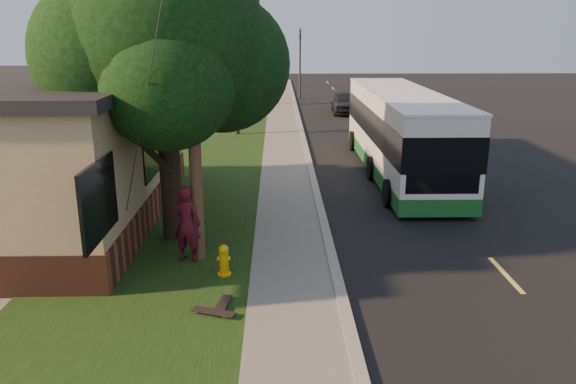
% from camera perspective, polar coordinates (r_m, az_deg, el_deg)
% --- Properties ---
extents(ground, '(120.00, 120.00, 0.00)m').
position_cam_1_polar(ground, '(13.30, 4.88, -8.54)').
color(ground, black).
rests_on(ground, ground).
extents(road, '(8.00, 80.00, 0.01)m').
position_cam_1_polar(road, '(23.31, 12.20, 2.14)').
color(road, black).
rests_on(road, ground).
extents(curb, '(0.25, 80.00, 0.12)m').
position_cam_1_polar(curb, '(22.71, 2.33, 2.28)').
color(curb, gray).
rests_on(curb, ground).
extents(sidewalk, '(2.00, 80.00, 0.08)m').
position_cam_1_polar(sidewalk, '(22.68, -0.19, 2.22)').
color(sidewalk, slate).
rests_on(sidewalk, ground).
extents(grass_verge, '(5.00, 80.00, 0.07)m').
position_cam_1_polar(grass_verge, '(22.90, -8.99, 2.14)').
color(grass_verge, black).
rests_on(grass_verge, ground).
extents(fire_hydrant, '(0.32, 0.32, 0.74)m').
position_cam_1_polar(fire_hydrant, '(13.11, -6.53, -6.89)').
color(fire_hydrant, '#E6A90C').
rests_on(fire_hydrant, grass_verge).
extents(utility_pole, '(2.86, 3.21, 9.07)m').
position_cam_1_polar(utility_pole, '(13.16, -9.86, 11.97)').
color(utility_pole, '#473321').
rests_on(utility_pole, ground).
extents(leafy_tree, '(6.30, 6.00, 7.80)m').
position_cam_1_polar(leafy_tree, '(14.91, -12.40, 14.39)').
color(leafy_tree, black).
rests_on(leafy_tree, grass_verge).
extents(bare_tree_near, '(1.38, 1.21, 4.31)m').
position_cam_1_polar(bare_tree_near, '(30.26, -5.26, 9.79)').
color(bare_tree_near, black).
rests_on(bare_tree_near, grass_verge).
extents(bare_tree_far, '(1.38, 1.21, 4.03)m').
position_cam_1_polar(bare_tree_far, '(42.17, -3.42, 11.48)').
color(bare_tree_far, black).
rests_on(bare_tree_far, grass_verge).
extents(traffic_signal, '(0.18, 0.22, 5.50)m').
position_cam_1_polar(traffic_signal, '(46.09, 1.22, 13.36)').
color(traffic_signal, '#2D2D30').
rests_on(traffic_signal, ground).
extents(transit_bus, '(2.75, 11.92, 3.22)m').
position_cam_1_polar(transit_bus, '(22.47, 11.37, 6.14)').
color(transit_bus, silver).
rests_on(transit_bus, ground).
extents(skateboarder, '(0.79, 0.61, 1.91)m').
position_cam_1_polar(skateboarder, '(13.83, -10.25, -3.17)').
color(skateboarder, '#4D0F1E').
rests_on(skateboarder, grass_verge).
extents(skateboard_main, '(0.37, 0.91, 0.08)m').
position_cam_1_polar(skateboard_main, '(11.78, -6.71, -11.35)').
color(skateboard_main, black).
rests_on(skateboard_main, grass_verge).
extents(skateboard_spare, '(0.92, 0.51, 0.08)m').
position_cam_1_polar(skateboard_spare, '(11.54, -7.59, -12.00)').
color(skateboard_spare, black).
rests_on(skateboard_spare, grass_verge).
extents(dumpster, '(1.71, 1.53, 1.25)m').
position_cam_1_polar(dumpster, '(20.94, -17.32, 2.03)').
color(dumpster, black).
rests_on(dumpster, building_lot).
extents(distant_car, '(1.93, 4.45, 1.50)m').
position_cam_1_polar(distant_car, '(38.56, 5.84, 9.08)').
color(distant_car, black).
rests_on(distant_car, ground).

